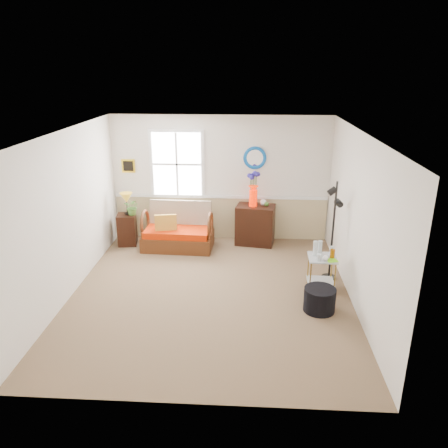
# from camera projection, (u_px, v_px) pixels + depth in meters

# --- Properties ---
(floor) EXTENTS (4.50, 5.00, 0.01)m
(floor) POSITION_uv_depth(u_px,v_px,m) (211.00, 293.00, 7.15)
(floor) COLOR brown
(floor) RESTS_ON ground
(ceiling) EXTENTS (4.50, 5.00, 0.01)m
(ceiling) POSITION_uv_depth(u_px,v_px,m) (209.00, 133.00, 6.27)
(ceiling) COLOR white
(ceiling) RESTS_ON walls
(walls) EXTENTS (4.51, 5.01, 2.60)m
(walls) POSITION_uv_depth(u_px,v_px,m) (210.00, 218.00, 6.71)
(walls) COLOR silver
(walls) RESTS_ON floor
(wainscot) EXTENTS (4.46, 0.02, 0.90)m
(wainscot) POSITION_uv_depth(u_px,v_px,m) (221.00, 218.00, 9.33)
(wainscot) COLOR tan
(wainscot) RESTS_ON walls
(chair_rail) EXTENTS (4.46, 0.04, 0.06)m
(chair_rail) POSITION_uv_depth(u_px,v_px,m) (221.00, 197.00, 9.16)
(chair_rail) COLOR white
(chair_rail) RESTS_ON walls
(window) EXTENTS (1.14, 0.06, 1.44)m
(window) POSITION_uv_depth(u_px,v_px,m) (177.00, 164.00, 8.97)
(window) COLOR white
(window) RESTS_ON walls
(picture) EXTENTS (0.28, 0.03, 0.28)m
(picture) POSITION_uv_depth(u_px,v_px,m) (128.00, 166.00, 9.06)
(picture) COLOR gold
(picture) RESTS_ON walls
(mirror) EXTENTS (0.47, 0.07, 0.47)m
(mirror) POSITION_uv_depth(u_px,v_px,m) (255.00, 158.00, 8.84)
(mirror) COLOR blue
(mirror) RESTS_ON walls
(loveseat) EXTENTS (1.42, 0.85, 0.91)m
(loveseat) POSITION_uv_depth(u_px,v_px,m) (178.00, 227.00, 8.79)
(loveseat) COLOR #48210C
(loveseat) RESTS_ON floor
(throw_pillow) EXTENTS (0.45, 0.19, 0.43)m
(throw_pillow) POSITION_uv_depth(u_px,v_px,m) (166.00, 225.00, 8.69)
(throw_pillow) COLOR #B96E16
(throw_pillow) RESTS_ON loveseat
(lamp_stand) EXTENTS (0.42, 0.42, 0.65)m
(lamp_stand) POSITION_uv_depth(u_px,v_px,m) (127.00, 229.00, 9.01)
(lamp_stand) COLOR black
(lamp_stand) RESTS_ON floor
(table_lamp) EXTENTS (0.34, 0.34, 0.46)m
(table_lamp) POSITION_uv_depth(u_px,v_px,m) (127.00, 204.00, 8.83)
(table_lamp) COLOR #B6841D
(table_lamp) RESTS_ON lamp_stand
(potted_plant) EXTENTS (0.34, 0.37, 0.26)m
(potted_plant) POSITION_uv_depth(u_px,v_px,m) (133.00, 209.00, 8.84)
(potted_plant) COLOR #45752B
(potted_plant) RESTS_ON lamp_stand
(cabinet) EXTENTS (0.84, 0.61, 0.82)m
(cabinet) POSITION_uv_depth(u_px,v_px,m) (255.00, 225.00, 9.03)
(cabinet) COLOR black
(cabinet) RESTS_ON floor
(flower_vase) EXTENTS (0.23, 0.23, 0.70)m
(flower_vase) POSITION_uv_depth(u_px,v_px,m) (253.00, 189.00, 8.76)
(flower_vase) COLOR #F41C00
(flower_vase) RESTS_ON cabinet
(side_table) EXTENTS (0.47, 0.47, 0.58)m
(side_table) POSITION_uv_depth(u_px,v_px,m) (321.00, 273.00, 7.18)
(side_table) COLOR #A37F28
(side_table) RESTS_ON floor
(tabletop_items) EXTENTS (0.52, 0.52, 0.25)m
(tabletop_items) POSITION_uv_depth(u_px,v_px,m) (325.00, 250.00, 7.04)
(tabletop_items) COLOR silver
(tabletop_items) RESTS_ON side_table
(floor_lamp) EXTENTS (0.30, 0.30, 1.74)m
(floor_lamp) POSITION_uv_depth(u_px,v_px,m) (333.00, 232.00, 7.37)
(floor_lamp) COLOR black
(floor_lamp) RESTS_ON floor
(ottoman) EXTENTS (0.59, 0.59, 0.37)m
(ottoman) POSITION_uv_depth(u_px,v_px,m) (319.00, 300.00, 6.59)
(ottoman) COLOR black
(ottoman) RESTS_ON floor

